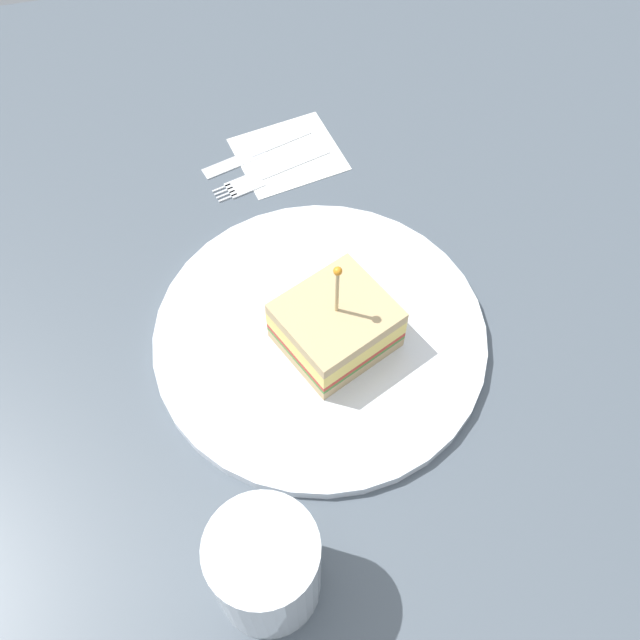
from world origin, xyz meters
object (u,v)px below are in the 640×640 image
at_px(knife, 252,154).
at_px(sandwich_half_center, 336,325).
at_px(fork, 260,178).
at_px(napkin, 288,154).
at_px(plate, 320,336).
at_px(drink_glass, 266,569).

bearing_deg(knife, sandwich_half_center, 6.41).
height_order(sandwich_half_center, fork, sandwich_half_center).
distance_m(sandwich_half_center, fork, 0.21).
bearing_deg(napkin, sandwich_half_center, -2.23).
distance_m(sandwich_half_center, knife, 0.25).
relative_size(napkin, fork, 0.80).
xyz_separation_m(plate, knife, (-0.23, -0.02, -0.00)).
relative_size(sandwich_half_center, fork, 0.86).
relative_size(sandwich_half_center, drink_glass, 1.15).
bearing_deg(knife, drink_glass, -9.08).
relative_size(drink_glass, knife, 0.78).
distance_m(napkin, fork, 0.04).
relative_size(plate, napkin, 2.81).
bearing_deg(drink_glass, plate, 156.45).
distance_m(plate, drink_glass, 0.21).
height_order(drink_glass, napkin, drink_glass).
xyz_separation_m(plate, napkin, (-0.22, 0.02, -0.00)).
height_order(plate, napkin, plate).
bearing_deg(fork, plate, 4.38).
bearing_deg(knife, plate, 4.02).
bearing_deg(drink_glass, fork, 169.98).
xyz_separation_m(drink_glass, fork, (-0.39, 0.07, -0.04)).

